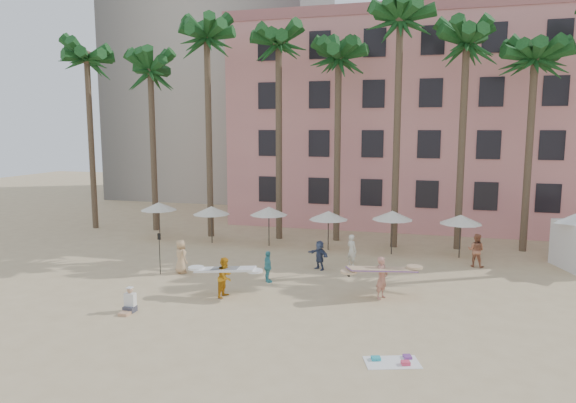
# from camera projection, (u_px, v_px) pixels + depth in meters

# --- Properties ---
(ground) EXTENTS (120.00, 120.00, 0.00)m
(ground) POSITION_uv_depth(u_px,v_px,m) (294.00, 321.00, 20.69)
(ground) COLOR #D1B789
(ground) RESTS_ON ground
(pink_hotel) EXTENTS (35.00, 14.00, 16.00)m
(pink_hotel) POSITION_uv_depth(u_px,v_px,m) (454.00, 125.00, 42.58)
(pink_hotel) COLOR pink
(pink_hotel) RESTS_ON ground
(palm_row) EXTENTS (44.40, 5.40, 16.30)m
(palm_row) POSITION_uv_depth(u_px,v_px,m) (361.00, 46.00, 33.06)
(palm_row) COLOR brown
(palm_row) RESTS_ON ground
(umbrella_row) EXTENTS (22.50, 2.70, 2.73)m
(umbrella_row) POSITION_uv_depth(u_px,v_px,m) (298.00, 213.00, 33.09)
(umbrella_row) COLOR #332B23
(umbrella_row) RESTS_ON ground
(beach_towel) EXTENTS (2.02, 1.50, 0.14)m
(beach_towel) POSITION_uv_depth(u_px,v_px,m) (393.00, 361.00, 17.08)
(beach_towel) COLOR white
(beach_towel) RESTS_ON ground
(carrier_yellow) EXTENTS (3.19, 2.24, 1.95)m
(carrier_yellow) POSITION_uv_depth(u_px,v_px,m) (382.00, 275.00, 23.39)
(carrier_yellow) COLOR tan
(carrier_yellow) RESTS_ON ground
(carrier_white) EXTENTS (2.85, 0.99, 1.86)m
(carrier_white) POSITION_uv_depth(u_px,v_px,m) (225.00, 276.00, 23.62)
(carrier_white) COLOR orange
(carrier_white) RESTS_ON ground
(beachgoers) EXTENTS (16.50, 6.87, 1.89)m
(beachgoers) POSITION_uv_depth(u_px,v_px,m) (334.00, 255.00, 28.00)
(beachgoers) COLOR silver
(beachgoers) RESTS_ON ground
(paddle) EXTENTS (0.18, 0.04, 2.23)m
(paddle) POSITION_uv_depth(u_px,v_px,m) (159.00, 248.00, 27.24)
(paddle) COLOR black
(paddle) RESTS_ON ground
(seated_man) EXTENTS (0.47, 0.82, 1.06)m
(seated_man) POSITION_uv_depth(u_px,v_px,m) (129.00, 304.00, 21.71)
(seated_man) COLOR #3F3F4C
(seated_man) RESTS_ON ground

